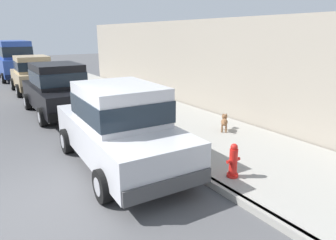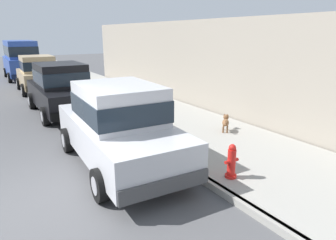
% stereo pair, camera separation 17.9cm
% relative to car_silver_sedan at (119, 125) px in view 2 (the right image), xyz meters
% --- Properties ---
extents(ground_plane, '(80.00, 80.00, 0.00)m').
position_rel_car_silver_sedan_xyz_m(ground_plane, '(-2.09, -0.99, -0.98)').
color(ground_plane, '#4C4C4F').
extents(curb, '(0.16, 64.00, 0.14)m').
position_rel_car_silver_sedan_xyz_m(curb, '(1.11, -0.99, -0.91)').
color(curb, gray).
rests_on(curb, ground).
extents(sidewalk, '(3.60, 64.00, 0.14)m').
position_rel_car_silver_sedan_xyz_m(sidewalk, '(2.91, -0.99, -0.91)').
color(sidewalk, '#99968E').
rests_on(sidewalk, ground).
extents(car_silver_sedan, '(2.16, 4.67, 1.92)m').
position_rel_car_silver_sedan_xyz_m(car_silver_sedan, '(0.00, 0.00, 0.00)').
color(car_silver_sedan, '#BCBCC1').
rests_on(car_silver_sedan, ground).
extents(car_black_sedan, '(2.05, 4.61, 1.92)m').
position_rel_car_silver_sedan_xyz_m(car_black_sedan, '(0.02, 5.62, 0.00)').
color(car_black_sedan, black).
rests_on(car_black_sedan, ground).
extents(car_tan_hatchback, '(2.00, 3.83, 1.88)m').
position_rel_car_silver_sedan_xyz_m(car_tan_hatchback, '(0.06, 10.93, -0.01)').
color(car_tan_hatchback, tan).
rests_on(car_tan_hatchback, ground).
extents(car_blue_van, '(2.15, 4.91, 2.52)m').
position_rel_car_silver_sedan_xyz_m(car_blue_van, '(-0.02, 16.51, 0.41)').
color(car_blue_van, '#28479E').
rests_on(car_blue_van, ground).
extents(dog_brown, '(0.56, 0.58, 0.49)m').
position_rel_car_silver_sedan_xyz_m(dog_brown, '(3.57, 0.29, -0.55)').
color(dog_brown, brown).
rests_on(dog_brown, sidewalk).
extents(fire_hydrant, '(0.34, 0.24, 0.72)m').
position_rel_car_silver_sedan_xyz_m(fire_hydrant, '(1.56, -2.10, -0.51)').
color(fire_hydrant, red).
rests_on(fire_hydrant, sidewalk).
extents(building_facade, '(0.50, 20.00, 3.50)m').
position_rel_car_silver_sedan_xyz_m(building_facade, '(5.01, 3.79, 0.77)').
color(building_facade, '#9E9384').
rests_on(building_facade, ground).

